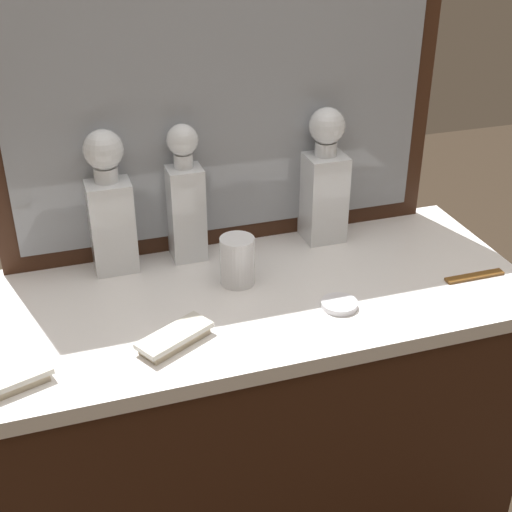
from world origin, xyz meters
name	(u,v)px	position (x,y,z in m)	size (l,w,h in m)	color
dresser	(256,458)	(0.00, 0.00, 0.46)	(1.11, 0.49, 0.92)	#381E11
dresser_mirror	(222,91)	(0.00, 0.23, 1.26)	(0.96, 0.03, 0.69)	#381E11
crystal_decanter_left	(324,188)	(0.22, 0.18, 1.04)	(0.09, 0.09, 0.30)	white
crystal_decanter_right	(186,206)	(-0.10, 0.18, 1.04)	(0.07, 0.07, 0.30)	white
crystal_decanter_far_left	(111,215)	(-0.25, 0.19, 1.04)	(0.09, 0.09, 0.30)	white
crystal_tumbler_far_right	(237,263)	(-0.03, 0.04, 0.97)	(0.07, 0.07, 0.10)	white
silver_brush_center	(3,383)	(-0.48, -0.16, 0.93)	(0.16, 0.10, 0.02)	#B7A88C
silver_brush_left	(175,338)	(-0.19, -0.13, 0.93)	(0.15, 0.12, 0.02)	#B7A88C
porcelain_dish	(339,304)	(0.14, -0.11, 0.92)	(0.07, 0.07, 0.01)	silver
tortoiseshell_comb	(474,276)	(0.45, -0.09, 0.92)	(0.13, 0.02, 0.01)	brown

